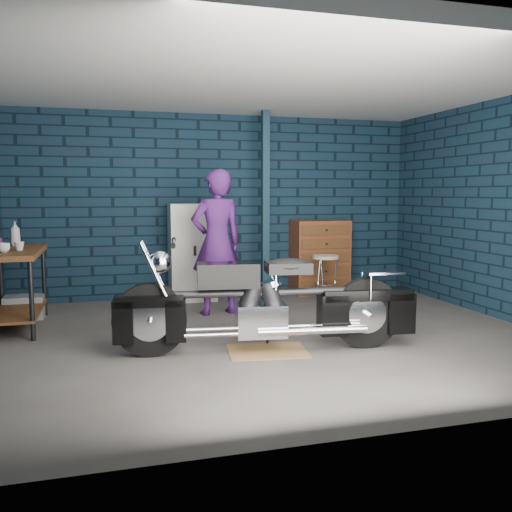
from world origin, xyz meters
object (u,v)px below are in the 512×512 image
(motorcycle, at_px, (267,296))
(storage_bin, at_px, (24,307))
(person, at_px, (217,242))
(locker, at_px, (192,252))
(workbench, at_px, (15,289))
(tool_chest, at_px, (320,257))
(shop_stool, at_px, (325,279))

(motorcycle, relative_size, storage_bin, 5.47)
(person, xyz_separation_m, locker, (-0.16, 0.98, -0.22))
(workbench, xyz_separation_m, tool_chest, (4.20, 1.10, 0.11))
(locker, distance_m, shop_stool, 1.94)
(storage_bin, bearing_deg, motorcycle, -40.76)
(motorcycle, height_order, locker, locker)
(person, distance_m, locker, 1.02)
(motorcycle, distance_m, shop_stool, 2.53)
(person, bearing_deg, shop_stool, -179.03)
(tool_chest, bearing_deg, motorcycle, -121.46)
(workbench, bearing_deg, locker, 26.41)
(storage_bin, xyz_separation_m, tool_chest, (4.18, 0.60, 0.42))
(person, distance_m, storage_bin, 2.51)
(motorcycle, distance_m, person, 1.82)
(motorcycle, height_order, person, person)
(workbench, bearing_deg, storage_bin, 87.71)
(shop_stool, bearing_deg, storage_bin, 178.45)
(workbench, height_order, person, person)
(motorcycle, xyz_separation_m, storage_bin, (-2.49, 2.15, -0.41))
(locker, bearing_deg, shop_stool, -21.79)
(motorcycle, xyz_separation_m, shop_stool, (1.48, 2.04, -0.22))
(workbench, xyz_separation_m, motorcycle, (2.51, -1.65, 0.10))
(motorcycle, height_order, storage_bin, motorcycle)
(person, bearing_deg, workbench, -5.60)
(motorcycle, bearing_deg, tool_chest, 66.06)
(motorcycle, relative_size, person, 1.36)
(workbench, bearing_deg, person, 2.94)
(tool_chest, distance_m, shop_stool, 0.77)
(person, relative_size, storage_bin, 4.01)
(tool_chest, bearing_deg, workbench, -165.30)
(storage_bin, relative_size, locker, 0.33)
(workbench, bearing_deg, tool_chest, 14.70)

